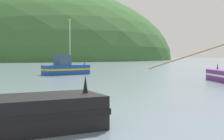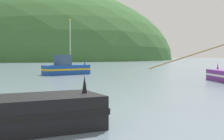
# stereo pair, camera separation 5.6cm
# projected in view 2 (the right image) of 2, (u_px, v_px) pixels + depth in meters

# --- Properties ---
(hill_mid_right) EXTENTS (114.89, 91.91, 107.34)m
(hill_mid_right) POSITION_uv_depth(u_px,v_px,m) (9.00, 59.00, 220.87)
(hill_mid_right) COLOR #386633
(hill_mid_right) RESTS_ON ground
(hill_far_center) EXTENTS (208.41, 166.73, 93.03)m
(hill_far_center) POSITION_uv_depth(u_px,v_px,m) (0.00, 59.00, 190.58)
(hill_far_center) COLOR #386633
(hill_far_center) RESTS_ON ground
(fishing_boat_blue) EXTENTS (6.15, 6.21, 7.74)m
(fishing_boat_blue) POSITION_uv_depth(u_px,v_px,m) (66.00, 68.00, 42.75)
(fishing_boat_blue) COLOR #19479E
(fishing_boat_blue) RESTS_ON ground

